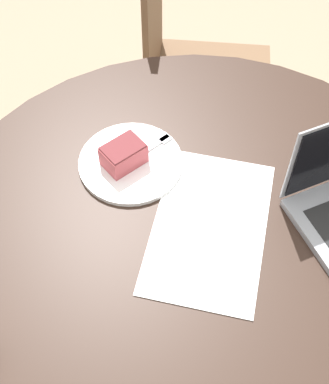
% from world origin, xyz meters
% --- Properties ---
extents(ground_plane, '(12.00, 12.00, 0.00)m').
position_xyz_m(ground_plane, '(0.00, 0.00, 0.00)').
color(ground_plane, gray).
extents(dining_table, '(1.22, 1.22, 0.78)m').
position_xyz_m(dining_table, '(0.00, 0.00, 0.63)').
color(dining_table, black).
rests_on(dining_table, ground_plane).
extents(chair, '(0.59, 0.59, 1.01)m').
position_xyz_m(chair, '(0.61, 0.61, 0.51)').
color(chair, brown).
rests_on(chair, ground_plane).
extents(paper_document, '(0.45, 0.41, 0.00)m').
position_xyz_m(paper_document, '(0.05, 0.02, 0.78)').
color(paper_document, white).
rests_on(paper_document, dining_table).
extents(plate, '(0.24, 0.24, 0.01)m').
position_xyz_m(plate, '(0.04, 0.27, 0.78)').
color(plate, white).
rests_on(plate, dining_table).
extents(cake_slice, '(0.10, 0.08, 0.06)m').
position_xyz_m(cake_slice, '(0.03, 0.27, 0.82)').
color(cake_slice, '#B74C51').
rests_on(cake_slice, plate).
extents(fork, '(0.17, 0.03, 0.00)m').
position_xyz_m(fork, '(0.09, 0.26, 0.79)').
color(fork, silver).
rests_on(fork, plate).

